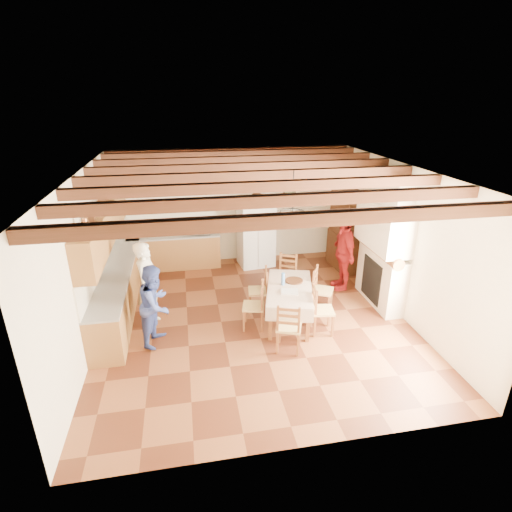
{
  "coord_description": "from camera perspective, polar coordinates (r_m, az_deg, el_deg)",
  "views": [
    {
      "loc": [
        -1.24,
        -6.92,
        4.25
      ],
      "look_at": [
        0.1,
        0.3,
        1.25
      ],
      "focal_mm": 28.0,
      "sensor_mm": 36.0,
      "label": 1
    }
  ],
  "objects": [
    {
      "name": "upper_cabinets",
      "position": [
        8.47,
        -20.89,
        4.28
      ],
      "size": [
        0.35,
        4.2,
        0.7
      ],
      "primitive_type": "cube",
      "color": "brown",
      "rests_on": "ground"
    },
    {
      "name": "refrigerator",
      "position": [
        10.41,
        -0.03,
        3.31
      ],
      "size": [
        0.96,
        0.82,
        1.75
      ],
      "primitive_type": "cube",
      "rotation": [
        0.0,
        0.0,
        0.12
      ],
      "color": "silver",
      "rests_on": "floor"
    },
    {
      "name": "backsplash_left",
      "position": [
        8.71,
        -21.34,
        0.13
      ],
      "size": [
        0.03,
        4.3,
        0.6
      ],
      "primitive_type": "cube",
      "color": "white",
      "rests_on": "ground"
    },
    {
      "name": "wall_picture",
      "position": [
        10.8,
        4.8,
        9.31
      ],
      "size": [
        0.34,
        0.03,
        0.42
      ],
      "primitive_type": "cube",
      "color": "#311D14",
      "rests_on": "ground"
    },
    {
      "name": "person_man",
      "position": [
        7.94,
        -15.18,
        -3.9
      ],
      "size": [
        0.58,
        0.72,
        1.71
      ],
      "primitive_type": "imported",
      "rotation": [
        0.0,
        0.0,
        1.27
      ],
      "color": "white",
      "rests_on": "floor"
    },
    {
      "name": "person_woman_red",
      "position": [
        9.32,
        12.39,
        0.48
      ],
      "size": [
        0.46,
        1.04,
        1.76
      ],
      "primitive_type": "imported",
      "rotation": [
        0.0,
        0.0,
        -1.6
      ],
      "color": "maroon",
      "rests_on": "floor"
    },
    {
      "name": "wall_left",
      "position": [
        7.65,
        -23.1,
        -0.71
      ],
      "size": [
        0.02,
        6.5,
        3.0
      ],
      "primitive_type": "cube",
      "color": "#F2E9C9",
      "rests_on": "ground"
    },
    {
      "name": "chair_end_far",
      "position": [
        8.92,
        4.32,
        -2.86
      ],
      "size": [
        0.56,
        0.55,
        0.96
      ],
      "primitive_type": null,
      "rotation": [
        0.0,
        0.0,
        -0.49
      ],
      "color": "brown",
      "rests_on": "floor"
    },
    {
      "name": "ceiling",
      "position": [
        7.14,
        -0.36,
        12.22
      ],
      "size": [
        6.0,
        6.5,
        0.02
      ],
      "primitive_type": "cube",
      "color": "silver",
      "rests_on": "ground"
    },
    {
      "name": "chair_left_far",
      "position": [
        8.28,
        0.31,
        -4.88
      ],
      "size": [
        0.45,
        0.47,
        0.96
      ],
      "primitive_type": null,
      "rotation": [
        0.0,
        0.0,
        -1.7
      ],
      "color": "brown",
      "rests_on": "floor"
    },
    {
      "name": "lower_cabinets_back",
      "position": [
        10.59,
        -11.47,
        0.62
      ],
      "size": [
        2.3,
        0.6,
        0.86
      ],
      "primitive_type": "cube",
      "color": "brown",
      "rests_on": "ground"
    },
    {
      "name": "countertop_back",
      "position": [
        10.43,
        -11.66,
        2.91
      ],
      "size": [
        2.34,
        0.62,
        0.04
      ],
      "primitive_type": "cube",
      "color": "slate",
      "rests_on": "lower_cabinets_back"
    },
    {
      "name": "countertop_left",
      "position": [
        8.78,
        -19.23,
        -1.67
      ],
      "size": [
        0.62,
        4.3,
        0.04
      ],
      "primitive_type": "cube",
      "color": "slate",
      "rests_on": "lower_cabinets_left"
    },
    {
      "name": "ceiling_beams",
      "position": [
        7.16,
        -0.36,
        11.43
      ],
      "size": [
        6.0,
        6.3,
        0.16
      ],
      "primitive_type": null,
      "color": "#3A2112",
      "rests_on": "ground"
    },
    {
      "name": "fridge_vase",
      "position": [
        10.13,
        0.11,
        8.78
      ],
      "size": [
        0.3,
        0.3,
        0.29
      ],
      "primitive_type": "imported",
      "rotation": [
        0.0,
        0.0,
        -0.1
      ],
      "color": "#341B0D",
      "rests_on": "refrigerator"
    },
    {
      "name": "person_woman_blue",
      "position": [
        7.38,
        -14.14,
        -6.75
      ],
      "size": [
        0.8,
        0.89,
        1.52
      ],
      "primitive_type": "imported",
      "rotation": [
        0.0,
        0.0,
        1.21
      ],
      "color": "#374997",
      "rests_on": "floor"
    },
    {
      "name": "dining_table",
      "position": [
        7.9,
        4.81,
        -4.99
      ],
      "size": [
        1.25,
        1.82,
        0.73
      ],
      "rotation": [
        0.0,
        0.0,
        -0.26
      ],
      "color": "beige",
      "rests_on": "floor"
    },
    {
      "name": "chair_right_far",
      "position": [
        8.4,
        9.5,
        -4.77
      ],
      "size": [
        0.55,
        0.56,
        0.96
      ],
      "primitive_type": null,
      "rotation": [
        0.0,
        0.0,
        1.07
      ],
      "color": "brown",
      "rests_on": "floor"
    },
    {
      "name": "chair_left_near",
      "position": [
        7.71,
        -0.39,
        -7.05
      ],
      "size": [
        0.49,
        0.5,
        0.96
      ],
      "primitive_type": null,
      "rotation": [
        0.0,
        0.0,
        -1.8
      ],
      "color": "brown",
      "rests_on": "floor"
    },
    {
      "name": "wall_front",
      "position": [
        4.74,
        6.85,
        -13.42
      ],
      "size": [
        6.0,
        0.02,
        3.0
      ],
      "primitive_type": "cube",
      "color": "#F2E9C9",
      "rests_on": "ground"
    },
    {
      "name": "chandelier",
      "position": [
        7.31,
        5.21,
        6.25
      ],
      "size": [
        0.47,
        0.47,
        0.03
      ],
      "primitive_type": "torus",
      "color": "black",
      "rests_on": "ground"
    },
    {
      "name": "hutch",
      "position": [
        10.41,
        12.63,
        3.69
      ],
      "size": [
        0.55,
        1.17,
        2.07
      ],
      "primitive_type": null,
      "rotation": [
        0.0,
        0.0,
        0.07
      ],
      "color": "#341B0D",
      "rests_on": "floor"
    },
    {
      "name": "chair_right_near",
      "position": [
        7.68,
        9.53,
        -7.53
      ],
      "size": [
        0.46,
        0.48,
        0.96
      ],
      "primitive_type": null,
      "rotation": [
        0.0,
        0.0,
        1.41
      ],
      "color": "brown",
      "rests_on": "floor"
    },
    {
      "name": "floor",
      "position": [
        8.22,
        -0.31,
        -8.99
      ],
      "size": [
        6.0,
        6.5,
        0.02
      ],
      "primitive_type": "cube",
      "color": "#4B2212",
      "rests_on": "ground"
    },
    {
      "name": "wall_right",
      "position": [
        8.57,
        19.9,
        2.14
      ],
      "size": [
        0.02,
        6.5,
        3.0
      ],
      "primitive_type": "cube",
      "color": "#F2E9C9",
      "rests_on": "ground"
    },
    {
      "name": "backsplash_back",
      "position": [
        10.61,
        -11.78,
        5.05
      ],
      "size": [
        2.3,
        0.03,
        0.6
      ],
      "primitive_type": "cube",
      "color": "white",
      "rests_on": "ground"
    },
    {
      "name": "chair_end_near",
      "position": [
        7.1,
        4.74,
        -9.94
      ],
      "size": [
        0.54,
        0.52,
        0.96
      ],
      "primitive_type": null,
      "rotation": [
        0.0,
        0.0,
        2.78
      ],
      "color": "brown",
      "rests_on": "floor"
    },
    {
      "name": "lower_cabinets_left",
      "position": [
        8.96,
        -18.87,
        -4.31
      ],
      "size": [
        0.6,
        4.3,
        0.86
      ],
      "primitive_type": "cube",
      "color": "brown",
      "rests_on": "ground"
    },
    {
      "name": "wall_back",
      "position": [
        10.62,
        -3.47,
        7.18
      ],
      "size": [
        6.0,
        0.02,
        3.0
      ],
      "primitive_type": "cube",
      "color": "#F2E9C9",
      "rests_on": "ground"
    },
    {
      "name": "fireplace",
      "position": [
        8.63,
        17.5,
        1.88
      ],
      "size": [
        0.56,
        1.6,
        2.8
      ],
      "primitive_type": null,
      "color": "beige",
      "rests_on": "ground"
    },
    {
      "name": "microwave",
      "position": [
        10.38,
        -8.1,
        4.11
      ],
      "size": [
        0.63,
        0.46,
        0.32
      ],
      "primitive_type": "imported",
      "rotation": [
        0.0,
        0.0,
        -0.11
      ],
      "color": "silver",
      "rests_on": "countertop_back"
    }
  ]
}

